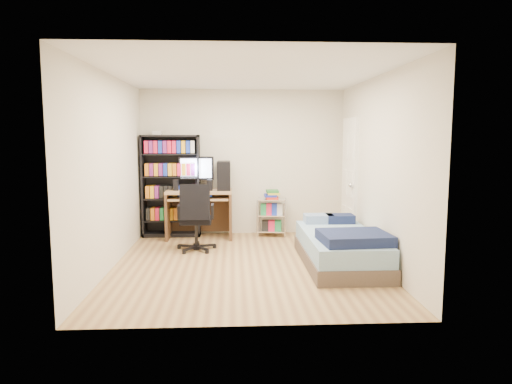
{
  "coord_description": "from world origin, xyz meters",
  "views": [
    {
      "loc": [
        -0.17,
        -5.95,
        1.71
      ],
      "look_at": [
        0.15,
        0.4,
        0.93
      ],
      "focal_mm": 32.0,
      "sensor_mm": 36.0,
      "label": 1
    }
  ],
  "objects": [
    {
      "name": "wire_cart",
      "position": [
        0.49,
        1.75,
        0.52
      ],
      "size": [
        0.53,
        0.41,
        0.79
      ],
      "rotation": [
        0.0,
        0.0,
        -0.14
      ],
      "color": "silver",
      "rests_on": "room"
    },
    {
      "name": "media_shelf",
      "position": [
        -1.22,
        1.84,
        0.89
      ],
      "size": [
        0.97,
        0.32,
        1.8
      ],
      "color": "black",
      "rests_on": "room"
    },
    {
      "name": "computer_desk",
      "position": [
        -0.63,
        1.7,
        0.74
      ],
      "size": [
        1.08,
        0.63,
        1.37
      ],
      "color": "tan",
      "rests_on": "room"
    },
    {
      "name": "office_chair",
      "position": [
        -0.73,
        0.78,
        0.33
      ],
      "size": [
        0.62,
        0.62,
        1.02
      ],
      "rotation": [
        0.0,
        0.0,
        0.02
      ],
      "color": "black",
      "rests_on": "room"
    },
    {
      "name": "door",
      "position": [
        1.72,
        1.35,
        1.0
      ],
      "size": [
        0.12,
        0.8,
        2.0
      ],
      "color": "white",
      "rests_on": "room"
    },
    {
      "name": "room",
      "position": [
        0.0,
        0.0,
        1.25
      ],
      "size": [
        3.58,
        4.08,
        2.58
      ],
      "color": "tan",
      "rests_on": "ground"
    },
    {
      "name": "bed",
      "position": [
        1.26,
        -0.08,
        0.24
      ],
      "size": [
        0.96,
        1.92,
        0.55
      ],
      "color": "brown",
      "rests_on": "room"
    }
  ]
}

